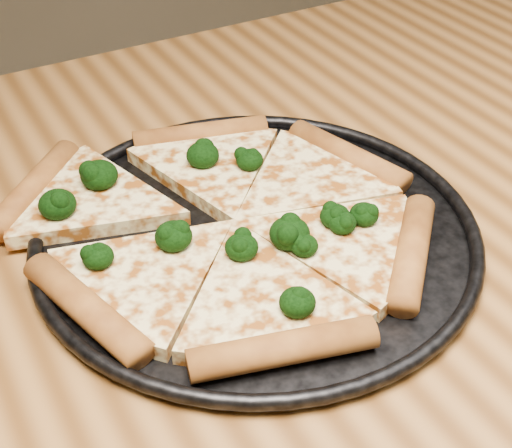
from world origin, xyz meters
TOP-DOWN VIEW (x-y plane):
  - dining_table at (0.00, 0.00)m, footprint 1.20×0.90m
  - pizza_pan at (0.00, 0.03)m, footprint 0.38×0.38m
  - pizza at (-0.02, 0.04)m, footprint 0.37×0.37m
  - broccoli_florets at (-0.03, 0.05)m, footprint 0.25×0.26m

SIDE VIEW (x-z plane):
  - dining_table at x=0.00m, z-range 0.28..1.03m
  - pizza_pan at x=0.00m, z-range 0.75..0.77m
  - pizza at x=-0.02m, z-range 0.75..0.78m
  - broccoli_florets at x=-0.03m, z-range 0.77..0.79m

